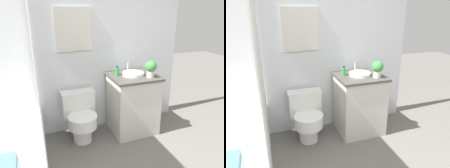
% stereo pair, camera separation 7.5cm
% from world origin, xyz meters
% --- Properties ---
extents(wall_back, '(3.16, 0.07, 2.50)m').
position_xyz_m(wall_back, '(0.00, 2.00, 1.25)').
color(wall_back, silver).
rests_on(wall_back, ground_plane).
extents(shower_area, '(0.64, 1.43, 1.98)m').
position_xyz_m(shower_area, '(-0.74, 1.26, 0.28)').
color(shower_area, white).
rests_on(shower_area, ground_plane).
extents(toilet, '(0.44, 0.51, 0.63)m').
position_xyz_m(toilet, '(0.04, 1.72, 0.33)').
color(toilet, white).
rests_on(toilet, ground_plane).
extents(vanity, '(0.62, 0.56, 0.81)m').
position_xyz_m(vanity, '(0.76, 1.68, 0.41)').
color(vanity, beige).
rests_on(vanity, ground_plane).
extents(sink, '(0.28, 0.32, 0.13)m').
position_xyz_m(sink, '(0.76, 1.70, 0.83)').
color(sink, white).
rests_on(sink, vanity).
extents(soap_bottle, '(0.06, 0.06, 0.13)m').
position_xyz_m(soap_bottle, '(0.56, 1.77, 0.86)').
color(soap_bottle, green).
rests_on(soap_bottle, vanity).
extents(potted_plant, '(0.15, 0.15, 0.22)m').
position_xyz_m(potted_plant, '(0.94, 1.55, 0.93)').
color(potted_plant, beige).
rests_on(potted_plant, vanity).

